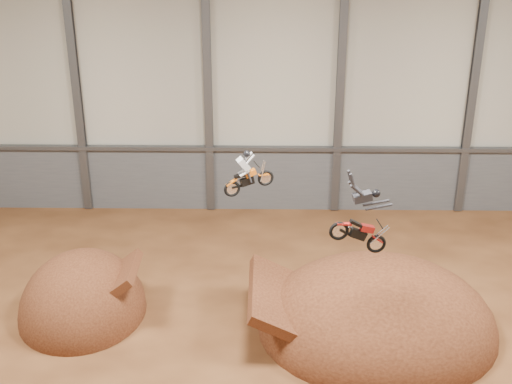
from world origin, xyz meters
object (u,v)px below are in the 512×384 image
fmx_rider_a (250,169)px  fmx_rider_b (355,214)px  takeoff_ramp (84,312)px  landing_ramp (376,329)px

fmx_rider_a → fmx_rider_b: 4.20m
takeoff_ramp → fmx_rider_b: fmx_rider_b is taller
takeoff_ramp → fmx_rider_b: size_ratio=2.06×
fmx_rider_a → fmx_rider_b: bearing=-46.0°
fmx_rider_a → takeoff_ramp: bearing=153.3°
fmx_rider_a → landing_ramp: bearing=-18.9°
takeoff_ramp → fmx_rider_b: (10.67, -2.90, 6.11)m
takeoff_ramp → fmx_rider_a: (7.02, -1.00, 6.96)m
fmx_rider_a → fmx_rider_b: size_ratio=0.66×
landing_ramp → fmx_rider_b: fmx_rider_b is taller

